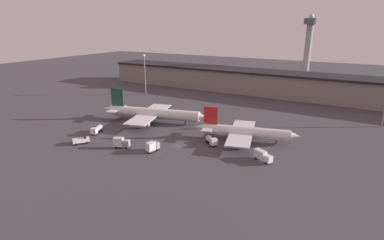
{
  "coord_description": "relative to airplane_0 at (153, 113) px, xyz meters",
  "views": [
    {
      "loc": [
        53.63,
        -84.58,
        41.71
      ],
      "look_at": [
        -1.51,
        12.82,
        6.0
      ],
      "focal_mm": 28.0,
      "sensor_mm": 36.0,
      "label": 1
    }
  ],
  "objects": [
    {
      "name": "airplane_0",
      "position": [
        0.0,
        0.0,
        0.0
      ],
      "size": [
        49.72,
        34.67,
        14.36
      ],
      "rotation": [
        0.0,
        0.0,
        0.25
      ],
      "color": "white",
      "rests_on": "ground"
    },
    {
      "name": "terminal_building",
      "position": [
        24.93,
        80.26,
        3.46
      ],
      "size": [
        218.07,
        22.42,
        14.46
      ],
      "color": "gray",
      "rests_on": "ground"
    },
    {
      "name": "ground",
      "position": [
        24.93,
        -18.55,
        -3.82
      ],
      "size": [
        600.0,
        600.0,
        0.0
      ],
      "primitive_type": "plane",
      "color": "#423F44"
    },
    {
      "name": "service_vehicle_5",
      "position": [
        20.04,
        -27.36,
        -1.8
      ],
      "size": [
        2.88,
        5.14,
        3.73
      ],
      "rotation": [
        0.0,
        0.0,
        1.39
      ],
      "color": "#9EA3A8",
      "rests_on": "ground"
    },
    {
      "name": "service_vehicle_4",
      "position": [
        -10.52,
        -23.54,
        -2.15
      ],
      "size": [
        4.33,
        6.94,
        2.91
      ],
      "rotation": [
        0.0,
        0.0,
        -1.21
      ],
      "color": "white",
      "rests_on": "ground"
    },
    {
      "name": "service_vehicle_2",
      "position": [
        55.08,
        -16.0,
        -1.92
      ],
      "size": [
        6.73,
        4.74,
        3.43
      ],
      "rotation": [
        0.0,
        0.0,
        -0.47
      ],
      "color": "white",
      "rests_on": "ground"
    },
    {
      "name": "airplane_1",
      "position": [
        43.87,
        -1.97,
        -0.4
      ],
      "size": [
        39.22,
        30.59,
        12.23
      ],
      "rotation": [
        0.0,
        0.0,
        0.25
      ],
      "color": "silver",
      "rests_on": "ground"
    },
    {
      "name": "service_vehicle_3",
      "position": [
        -7.1,
        -34.25,
        -2.5
      ],
      "size": [
        5.47,
        6.27,
        2.8
      ],
      "rotation": [
        0.0,
        0.0,
        0.96
      ],
      "color": "white",
      "rests_on": "ground"
    },
    {
      "name": "lamp_post_0",
      "position": [
        -37.1,
        42.3,
        11.99
      ],
      "size": [
        1.8,
        1.8,
        24.83
      ],
      "color": "slate",
      "rests_on": "ground"
    },
    {
      "name": "service_vehicle_1",
      "position": [
        34.89,
        -11.75,
        -2.13
      ],
      "size": [
        5.82,
        5.14,
        3.06
      ],
      "rotation": [
        0.0,
        0.0,
        -0.65
      ],
      "color": "white",
      "rests_on": "ground"
    },
    {
      "name": "control_tower",
      "position": [
        43.95,
        120.14,
        24.25
      ],
      "size": [
        9.0,
        9.0,
        48.74
      ],
      "color": "#99999E",
      "rests_on": "ground"
    },
    {
      "name": "service_vehicle_0",
      "position": [
        8.42,
        -30.17,
        -1.73
      ],
      "size": [
        5.95,
        4.23,
        3.85
      ],
      "rotation": [
        0.0,
        0.0,
        0.43
      ],
      "color": "#9EA3A8",
      "rests_on": "ground"
    }
  ]
}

